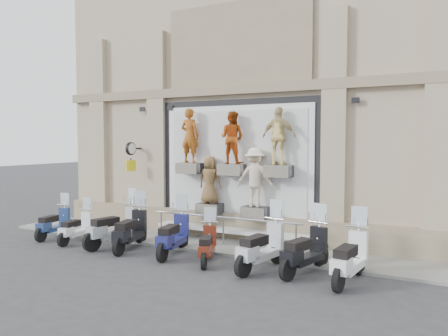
{
  "coord_description": "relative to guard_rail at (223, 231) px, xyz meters",
  "views": [
    {
      "loc": [
        6.04,
        -9.68,
        3.22
      ],
      "look_at": [
        0.07,
        1.9,
        2.41
      ],
      "focal_mm": 35.0,
      "sensor_mm": 36.0,
      "label": 1
    }
  ],
  "objects": [
    {
      "name": "ground",
      "position": [
        0.0,
        -2.0,
        -0.47
      ],
      "size": [
        90.0,
        90.0,
        0.0
      ],
      "primitive_type": "plane",
      "color": "#323235",
      "rests_on": "ground"
    },
    {
      "name": "sidewalk",
      "position": [
        0.0,
        0.1,
        -0.43
      ],
      "size": [
        16.0,
        2.2,
        0.08
      ],
      "primitive_type": "cube",
      "color": "gray",
      "rests_on": "ground"
    },
    {
      "name": "building",
      "position": [
        0.0,
        5.0,
        5.54
      ],
      "size": [
        14.0,
        8.6,
        12.0
      ],
      "primitive_type": null,
      "color": "tan",
      "rests_on": "ground"
    },
    {
      "name": "shop_vitrine",
      "position": [
        0.12,
        0.74,
        1.95
      ],
      "size": [
        5.6,
        0.89,
        4.3
      ],
      "color": "black",
      "rests_on": "ground"
    },
    {
      "name": "guard_rail",
      "position": [
        0.0,
        0.0,
        0.0
      ],
      "size": [
        5.06,
        0.1,
        0.93
      ],
      "primitive_type": null,
      "color": "#9EA0A5",
      "rests_on": "ground"
    },
    {
      "name": "clock_sign_bracket",
      "position": [
        -3.9,
        0.47,
        2.34
      ],
      "size": [
        0.1,
        0.8,
        1.02
      ],
      "color": "black",
      "rests_on": "ground"
    },
    {
      "name": "scooter_a",
      "position": [
        -5.56,
        -1.51,
        0.25
      ],
      "size": [
        0.81,
        1.83,
        1.44
      ],
      "primitive_type": null,
      "rotation": [
        0.0,
        0.0,
        0.17
      ],
      "color": "navy",
      "rests_on": "ground"
    },
    {
      "name": "scooter_b",
      "position": [
        -4.4,
        -1.66,
        0.22
      ],
      "size": [
        0.71,
        1.74,
        1.38
      ],
      "primitive_type": null,
      "rotation": [
        0.0,
        0.0,
        0.13
      ],
      "color": "white",
      "rests_on": "ground"
    },
    {
      "name": "scooter_c",
      "position": [
        -2.94,
        -1.55,
        0.4
      ],
      "size": [
        1.11,
        2.23,
        1.74
      ],
      "primitive_type": null,
      "rotation": [
        0.0,
        0.0,
        -0.24
      ],
      "color": "#999FA5",
      "rests_on": "ground"
    },
    {
      "name": "scooter_d",
      "position": [
        -2.28,
        -1.58,
        0.38
      ],
      "size": [
        1.08,
        2.16,
        1.69
      ],
      "primitive_type": null,
      "rotation": [
        0.0,
        0.0,
        0.24
      ],
      "color": "black",
      "rests_on": "ground"
    },
    {
      "name": "scooter_e",
      "position": [
        -0.79,
        -1.54,
        0.36
      ],
      "size": [
        0.97,
        2.12,
        1.66
      ],
      "primitive_type": null,
      "rotation": [
        0.0,
        0.0,
        0.19
      ],
      "color": "navy",
      "rests_on": "ground"
    },
    {
      "name": "scooter_f",
      "position": [
        0.44,
        -1.78,
        0.23
      ],
      "size": [
        1.1,
        1.78,
        1.4
      ],
      "primitive_type": null,
      "rotation": [
        0.0,
        0.0,
        0.38
      ],
      "color": "#551B0E",
      "rests_on": "ground"
    },
    {
      "name": "scooter_g",
      "position": [
        1.97,
        -1.73,
        0.38
      ],
      "size": [
        1.03,
        2.17,
        1.7
      ],
      "primitive_type": null,
      "rotation": [
        0.0,
        0.0,
        -0.21
      ],
      "color": "#B8BBC0",
      "rests_on": "ground"
    },
    {
      "name": "scooter_h",
      "position": [
        3.03,
        -1.54,
        0.36
      ],
      "size": [
        1.12,
        2.12,
        1.65
      ],
      "primitive_type": null,
      "rotation": [
        0.0,
        0.0,
        -0.27
      ],
      "color": "black",
      "rests_on": "ground"
    },
    {
      "name": "scooter_i",
      "position": [
        4.12,
        -1.73,
        0.37
      ],
      "size": [
        0.83,
        2.11,
        1.67
      ],
      "primitive_type": null,
      "rotation": [
        0.0,
        0.0,
        -0.11
      ],
      "color": "white",
      "rests_on": "ground"
    }
  ]
}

